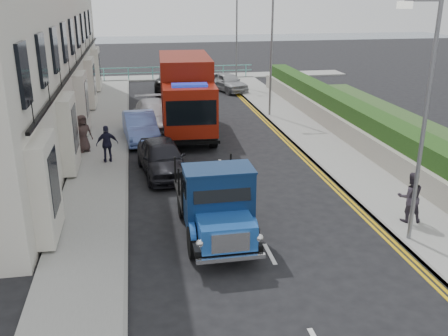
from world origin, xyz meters
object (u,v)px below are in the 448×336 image
at_px(lamp_mid, 270,49).
at_px(bedford_lorry, 218,208).
at_px(lamp_near, 422,112).
at_px(lamp_far, 235,34).
at_px(parked_car_front, 162,157).
at_px(red_lorry, 186,93).

height_order(lamp_mid, bedford_lorry, lamp_mid).
bearing_deg(bedford_lorry, lamp_near, -11.35).
distance_m(lamp_far, parked_car_front, 20.27).
bearing_deg(red_lorry, bedford_lorry, -89.22).
bearing_deg(lamp_mid, parked_car_front, -127.55).
distance_m(lamp_near, bedford_lorry, 6.32).
height_order(red_lorry, parked_car_front, red_lorry).
bearing_deg(red_lorry, lamp_far, 70.49).
distance_m(lamp_mid, lamp_far, 10.00).
xyz_separation_m(lamp_near, red_lorry, (-5.10, 13.50, -1.92)).
relative_size(lamp_mid, bedford_lorry, 1.39).
height_order(lamp_near, red_lorry, lamp_near).
relative_size(lamp_far, parked_car_front, 1.66).
height_order(lamp_far, bedford_lorry, lamp_far).
xyz_separation_m(lamp_mid, parked_car_front, (-6.78, -8.82, -3.28)).
distance_m(lamp_near, parked_car_front, 10.41).
xyz_separation_m(lamp_near, lamp_mid, (0.00, 16.00, 0.00)).
xyz_separation_m(lamp_near, lamp_far, (0.00, 26.00, 0.00)).
distance_m(lamp_mid, parked_car_front, 11.59).
xyz_separation_m(lamp_mid, lamp_far, (0.00, 10.00, 0.00)).
bearing_deg(parked_car_front, lamp_far, 63.19).
xyz_separation_m(bedford_lorry, parked_car_front, (-1.27, 6.13, -0.37)).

